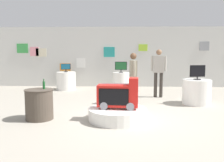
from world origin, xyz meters
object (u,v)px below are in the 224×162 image
Objects in this scene: novelty_firetruck_tv at (119,96)px; side_table_round at (39,104)px; display_pedestal_left_rear at (121,82)px; shopper_browsing_rear at (133,75)px; bottle_on_side_table at (44,85)px; display_pedestal_center_rear at (197,92)px; tv_on_right_rear at (66,67)px; tv_on_left_rear at (121,66)px; display_pedestal_right_rear at (66,81)px; tv_on_center_rear at (197,72)px; main_display_pedestal at (118,114)px; shopper_browsing_near_truck at (159,69)px.

novelty_firetruck_tv reaches higher than side_table_round.
shopper_browsing_rear is at bearing -82.21° from display_pedestal_left_rear.
shopper_browsing_rear is (2.26, 1.70, 0.11)m from bottle_on_side_table.
novelty_firetruck_tv is 3.11m from display_pedestal_center_rear.
tv_on_left_rear is at bearing -3.81° from tv_on_right_rear.
tv_on_left_rear reaches higher than display_pedestal_right_rear.
display_pedestal_right_rear is at bearing 149.73° from display_pedestal_center_rear.
tv_on_left_rear is 3.60m from display_pedestal_center_rear.
novelty_firetruck_tv is at bearing -103.71° from shopper_browsing_rear.
shopper_browsing_rear is at bearing -176.24° from display_pedestal_center_rear.
display_pedestal_center_rear is at bearing 23.25° from bottle_on_side_table.
display_pedestal_left_rear is 1.53× the size of tv_on_center_rear.
main_display_pedestal is 3.23m from tv_on_center_rear.
main_display_pedestal is at bearing -2.54° from bottle_on_side_table.
side_table_round is (-4.37, -1.90, -0.64)m from tv_on_center_rear.
display_pedestal_center_rear is at bearing -30.23° from tv_on_right_rear.
main_display_pedestal is 1.60× the size of display_pedestal_center_rear.
tv_on_left_rear is 4.99m from side_table_round.
tv_on_center_rear is 0.69× the size of side_table_round.
tv_on_right_rear reaches higher than bottle_on_side_table.
bottle_on_side_table is at bearing -156.79° from tv_on_center_rear.
shopper_browsing_rear reaches higher than display_pedestal_left_rear.
display_pedestal_left_rear is at bearing 66.31° from side_table_round.
tv_on_center_rear is 0.61× the size of display_pedestal_right_rear.
bottle_on_side_table reaches higher than display_pedestal_right_rear.
side_table_round is 2.97× the size of bottle_on_side_table.
tv_on_left_rear is 0.29× the size of shopper_browsing_near_truck.
novelty_firetruck_tv reaches higher than display_pedestal_left_rear.
display_pedestal_center_rear is at bearing 3.76° from shopper_browsing_rear.
display_pedestal_left_rear is at bearing 132.17° from tv_on_center_rear.
display_pedestal_center_rear is 5.56m from tv_on_right_rear.
novelty_firetruck_tv reaches higher than main_display_pedestal.
display_pedestal_left_rear is 0.94× the size of display_pedestal_right_rear.
display_pedestal_right_rear is 0.59m from tv_on_right_rear.
display_pedestal_right_rear is at bearing 176.09° from tv_on_left_rear.
shopper_browsing_near_truck is (3.24, 2.99, 0.18)m from bottle_on_side_table.
display_pedestal_center_rear is at bearing 75.46° from tv_on_center_rear.
display_pedestal_center_rear is 4.66m from bottle_on_side_table.
main_display_pedestal is at bearing -0.24° from side_table_round.
tv_on_left_rear is (0.00, -0.00, 0.65)m from display_pedestal_left_rear.
display_pedestal_left_rear is at bearing -3.71° from tv_on_right_rear.
main_display_pedestal is 5.67× the size of bottle_on_side_table.
display_pedestal_left_rear is at bearing 97.79° from shopper_browsing_rear.
display_pedestal_center_rear is at bearing -47.78° from display_pedestal_left_rear.
main_display_pedestal is 5.30m from tv_on_right_rear.
shopper_browsing_near_truck is at bearing -47.12° from tv_on_left_rear.
novelty_firetruck_tv is at bearing -2.78° from bottle_on_side_table.
tv_on_center_rear is at bearing -30.27° from tv_on_right_rear.
tv_on_left_rear is (0.06, 4.54, 0.44)m from novelty_firetruck_tv.
main_display_pedestal is 1.81× the size of display_pedestal_left_rear.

